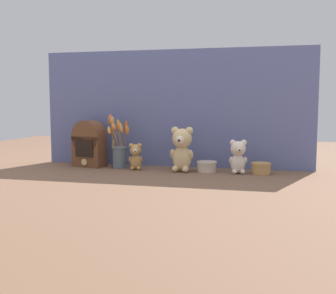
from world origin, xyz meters
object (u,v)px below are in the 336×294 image
Objects in this scene: teddy_bear_large at (182,148)px; decorative_tin_short at (261,168)px; vintage_radio at (89,144)px; flower_vase at (119,150)px; decorative_tin_tall at (207,167)px; teddy_bear_small at (136,156)px; teddy_bear_medium at (238,156)px.

teddy_bear_large is 2.37× the size of decorative_tin_short.
vintage_radio is at bearing 175.17° from teddy_bear_large.
flower_vase is 1.14× the size of vintage_radio.
teddy_bear_large is 0.17m from decorative_tin_tall.
teddy_bear_small is 1.36× the size of decorative_tin_tall.
decorative_tin_short is at bearing -1.77° from vintage_radio.
vintage_radio is at bearing 178.23° from decorative_tin_short.
teddy_bear_medium is at bearing -3.07° from flower_vase.
flower_vase reaches higher than teddy_bear_small.
flower_vase reaches higher than decorative_tin_tall.
vintage_radio reaches higher than teddy_bear_large.
teddy_bear_small reaches higher than decorative_tin_short.
flower_vase is (-0.38, 0.04, -0.02)m from teddy_bear_large.
decorative_tin_tall is at bearing 179.17° from decorative_tin_short.
decorative_tin_tall is at bearing -2.42° from flower_vase.
decorative_tin_tall is at bearing -2.15° from vintage_radio.
teddy_bear_medium is 1.21× the size of teddy_bear_small.
teddy_bear_small is 0.12m from flower_vase.
decorative_tin_short is (0.12, 0.01, -0.06)m from teddy_bear_medium.
decorative_tin_tall is (0.13, 0.02, -0.10)m from teddy_bear_large.
teddy_bear_large is 2.24× the size of decorative_tin_tall.
teddy_bear_medium is 1.65× the size of decorative_tin_tall.
teddy_bear_large is 0.38m from flower_vase.
decorative_tin_short is (0.29, -0.00, 0.00)m from decorative_tin_tall.
decorative_tin_short is at bearing 5.08° from teddy_bear_medium.
teddy_bear_medium is (0.30, 0.01, -0.03)m from teddy_bear_large.
vintage_radio is at bearing 171.13° from teddy_bear_small.
teddy_bear_medium is at bearing 0.58° from teddy_bear_small.
vintage_radio reaches higher than teddy_bear_small.
flower_vase reaches higher than teddy_bear_medium.
teddy_bear_large reaches higher than decorative_tin_short.
vintage_radio is (-0.30, 0.05, 0.06)m from teddy_bear_small.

